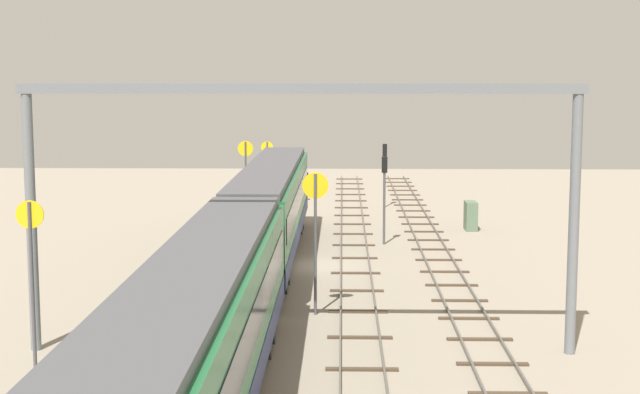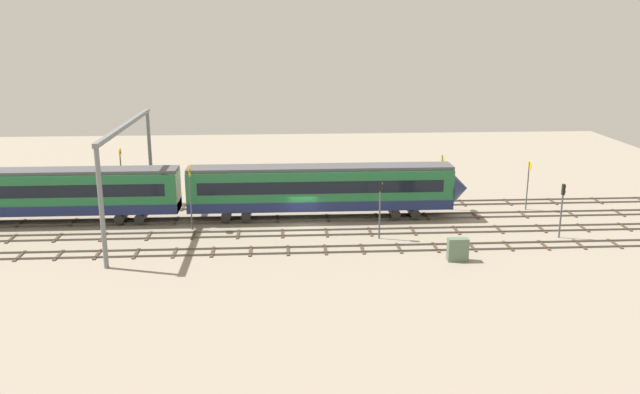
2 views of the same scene
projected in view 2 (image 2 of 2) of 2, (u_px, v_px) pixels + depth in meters
ground_plane at (304, 226)px, 58.57m from camera, size 99.05×99.05×0.00m
track_near_foreground at (307, 250)px, 52.24m from camera, size 83.05×2.40×0.16m
track_second_near at (305, 233)px, 56.45m from camera, size 83.05×2.40×0.16m
track_with_train at (303, 218)px, 60.66m from camera, size 83.05×2.40×0.16m
track_second_far at (301, 205)px, 64.87m from camera, size 83.05×2.40×0.16m
train at (190, 193)px, 59.39m from camera, size 50.40×3.24×4.80m
overhead_gantry at (128, 151)px, 55.80m from camera, size 0.40×19.27×9.33m
speed_sign_near_foreground at (190, 187)px, 56.57m from camera, size 0.14×1.05×5.77m
speed_sign_mid_trackside at (442, 173)px, 62.98m from camera, size 0.14×0.98×5.38m
speed_sign_far_trackside at (528, 178)px, 62.88m from camera, size 0.14×0.88×4.77m
speed_sign_distant_end at (121, 168)px, 64.68m from camera, size 0.14×0.90×5.67m
signal_light_trackside_approach at (380, 201)px, 54.33m from camera, size 0.31×0.32×5.02m
signal_light_trackside_departure at (562, 203)px, 54.62m from camera, size 0.31×0.32×4.63m
relay_cabinet at (458, 250)px, 49.83m from camera, size 1.57×0.70×1.78m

